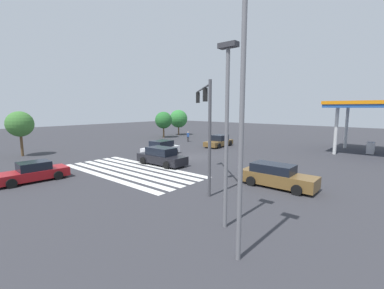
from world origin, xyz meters
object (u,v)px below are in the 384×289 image
Objects in this scene: car_4 at (33,172)px; street_light_pole_a at (227,120)px; car_2 at (162,157)px; street_light_pole_b at (242,102)px; car_0 at (277,176)px; tree_corner_a at (20,124)px; car_1 at (161,148)px; tree_corner_c at (179,119)px; pedestrian at (188,136)px; traffic_signal_mast at (205,113)px; car_3 at (219,141)px; tree_corner_b at (164,120)px.

street_light_pole_a is (14.12, 2.78, 3.97)m from car_4.
street_light_pole_b is at bearing -34.46° from car_2.
car_0 is at bearing 94.68° from street_light_pole_a.
car_4 is 0.61× the size of street_light_pole_a.
car_1 is at bearing 43.24° from tree_corner_a.
car_0 is 0.99× the size of tree_corner_c.
traffic_signal_mast is at bearing 0.85° from pedestrian.
car_3 is 16.38m from tree_corner_c.
traffic_signal_mast is at bearing -43.76° from tree_corner_c.
street_light_pole_b reaches higher than street_light_pole_a.
car_4 is at bearing -144.44° from car_0.
car_4 is (-9.85, -6.90, -4.16)m from traffic_signal_mast.
tree_corner_a is at bearing -156.05° from car_2.
car_2 is at bearing -178.67° from car_0.
street_light_pole_a is 34.66m from tree_corner_b.
street_light_pole_b is 1.86× the size of tree_corner_a.
car_1 is 0.95× the size of car_4.
tree_corner_a is (-12.03, -19.42, 2.72)m from car_3.
car_0 is at bearing 42.57° from car_3.
car_0 is at bearing 12.29° from pedestrian.
street_light_pole_a is at bearing 0.11° from tree_corner_a.
tree_corner_c reaches higher than car_0.
tree_corner_c reaches higher than car_1.
car_2 is at bearing -50.11° from tree_corner_c.
car_2 is 16.14m from pedestrian.
traffic_signal_mast is 1.36× the size of car_2.
car_0 is at bearing 74.75° from car_1.
tree_corner_b is (-26.86, 21.85, -1.57)m from street_light_pole_a.
traffic_signal_mast reaches higher than car_2.
car_1 is at bearing -44.46° from tree_corner_b.
tree_corner_b is (-15.71, 15.16, 2.28)m from car_2.
tree_corner_c reaches higher than tree_corner_a.
car_0 is 17.95m from car_3.
pedestrian reaches higher than car_3.
traffic_signal_mast is 1.52× the size of car_1.
street_light_pole_a is at bearing 133.67° from street_light_pole_b.
car_1 reaches higher than car_0.
car_3 is at bearing 169.04° from car_1.
car_1 is 0.97× the size of tree_corner_b.
street_light_pole_b is 37.08m from tree_corner_b.
car_4 is 1.03× the size of tree_corner_b.
car_2 is at bearing 24.49° from traffic_signal_mast.
street_light_pole_b is 1.86× the size of tree_corner_c.
car_1 is at bearing -173.10° from car_4.
tree_corner_c is at bearing 128.79° from car_2.
traffic_signal_mast reaches higher than car_4.
car_1 is 0.57× the size of street_light_pole_a.
street_light_pole_a reaches higher than tree_corner_a.
car_1 is at bearing -11.61° from car_3.
car_3 is at bearing 58.22° from tree_corner_a.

